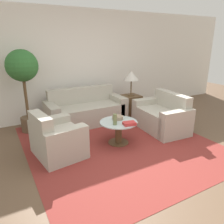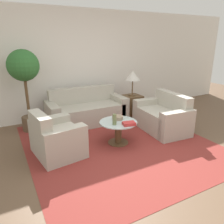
{
  "view_description": "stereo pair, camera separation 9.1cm",
  "coord_description": "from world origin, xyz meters",
  "px_view_note": "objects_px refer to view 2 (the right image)",
  "views": [
    {
      "loc": [
        -1.88,
        -2.46,
        1.87
      ],
      "look_at": [
        0.07,
        1.03,
        0.55
      ],
      "focal_mm": 35.0,
      "sensor_mm": 36.0,
      "label": 1
    },
    {
      "loc": [
        -1.8,
        -2.5,
        1.87
      ],
      "look_at": [
        0.07,
        1.03,
        0.55
      ],
      "focal_mm": 35.0,
      "sensor_mm": 36.0,
      "label": 2
    }
  ],
  "objects_px": {
    "coffee_table": "(118,129)",
    "book_stack": "(129,124)",
    "sofa_main": "(86,111)",
    "table_lamp": "(133,76)",
    "potted_plant": "(24,73)",
    "vase": "(114,119)",
    "bowl": "(118,118)",
    "armchair": "(55,140)",
    "loveseat": "(164,117)"
  },
  "relations": [
    {
      "from": "sofa_main",
      "to": "table_lamp",
      "type": "xyz_separation_m",
      "value": [
        1.22,
        -0.08,
        0.74
      ]
    },
    {
      "from": "loveseat",
      "to": "bowl",
      "type": "relative_size",
      "value": 6.03
    },
    {
      "from": "potted_plant",
      "to": "bowl",
      "type": "height_order",
      "value": "potted_plant"
    },
    {
      "from": "loveseat",
      "to": "sofa_main",
      "type": "bearing_deg",
      "value": -128.28
    },
    {
      "from": "book_stack",
      "to": "bowl",
      "type": "bearing_deg",
      "value": 107.34
    },
    {
      "from": "sofa_main",
      "to": "vase",
      "type": "height_order",
      "value": "sofa_main"
    },
    {
      "from": "sofa_main",
      "to": "table_lamp",
      "type": "height_order",
      "value": "table_lamp"
    },
    {
      "from": "bowl",
      "to": "book_stack",
      "type": "height_order",
      "value": "bowl"
    },
    {
      "from": "armchair",
      "to": "vase",
      "type": "distance_m",
      "value": 1.08
    },
    {
      "from": "armchair",
      "to": "bowl",
      "type": "height_order",
      "value": "armchair"
    },
    {
      "from": "table_lamp",
      "to": "vase",
      "type": "height_order",
      "value": "table_lamp"
    },
    {
      "from": "armchair",
      "to": "vase",
      "type": "height_order",
      "value": "armchair"
    },
    {
      "from": "sofa_main",
      "to": "coffee_table",
      "type": "height_order",
      "value": "sofa_main"
    },
    {
      "from": "sofa_main",
      "to": "bowl",
      "type": "height_order",
      "value": "sofa_main"
    },
    {
      "from": "potted_plant",
      "to": "coffee_table",
      "type": "bearing_deg",
      "value": -46.37
    },
    {
      "from": "sofa_main",
      "to": "coffee_table",
      "type": "relative_size",
      "value": 2.59
    },
    {
      "from": "potted_plant",
      "to": "vase",
      "type": "bearing_deg",
      "value": -51.04
    },
    {
      "from": "potted_plant",
      "to": "book_stack",
      "type": "distance_m",
      "value": 2.35
    },
    {
      "from": "coffee_table",
      "to": "vase",
      "type": "relative_size",
      "value": 3.56
    },
    {
      "from": "sofa_main",
      "to": "table_lamp",
      "type": "relative_size",
      "value": 2.94
    },
    {
      "from": "sofa_main",
      "to": "coffee_table",
      "type": "bearing_deg",
      "value": -85.01
    },
    {
      "from": "sofa_main",
      "to": "armchair",
      "type": "relative_size",
      "value": 1.94
    },
    {
      "from": "table_lamp",
      "to": "potted_plant",
      "type": "distance_m",
      "value": 2.49
    },
    {
      "from": "coffee_table",
      "to": "table_lamp",
      "type": "relative_size",
      "value": 1.13
    },
    {
      "from": "sofa_main",
      "to": "book_stack",
      "type": "bearing_deg",
      "value": -82.55
    },
    {
      "from": "sofa_main",
      "to": "table_lamp",
      "type": "bearing_deg",
      "value": -3.88
    },
    {
      "from": "armchair",
      "to": "coffee_table",
      "type": "xyz_separation_m",
      "value": [
        1.16,
        -0.11,
        -0.0
      ]
    },
    {
      "from": "potted_plant",
      "to": "vase",
      "type": "xyz_separation_m",
      "value": [
        1.24,
        -1.53,
        -0.71
      ]
    },
    {
      "from": "loveseat",
      "to": "coffee_table",
      "type": "relative_size",
      "value": 1.81
    },
    {
      "from": "sofa_main",
      "to": "potted_plant",
      "type": "distance_m",
      "value": 1.58
    },
    {
      "from": "vase",
      "to": "potted_plant",
      "type": "bearing_deg",
      "value": 128.96
    },
    {
      "from": "armchair",
      "to": "table_lamp",
      "type": "height_order",
      "value": "table_lamp"
    },
    {
      "from": "loveseat",
      "to": "vase",
      "type": "bearing_deg",
      "value": -76.71
    },
    {
      "from": "coffee_table",
      "to": "book_stack",
      "type": "bearing_deg",
      "value": -69.21
    },
    {
      "from": "loveseat",
      "to": "vase",
      "type": "xyz_separation_m",
      "value": [
        -1.33,
        -0.22,
        0.25
      ]
    },
    {
      "from": "loveseat",
      "to": "potted_plant",
      "type": "relative_size",
      "value": 0.74
    },
    {
      "from": "coffee_table",
      "to": "vase",
      "type": "xyz_separation_m",
      "value": [
        -0.13,
        -0.09,
        0.25
      ]
    },
    {
      "from": "potted_plant",
      "to": "book_stack",
      "type": "xyz_separation_m",
      "value": [
        1.46,
        -1.67,
        -0.78
      ]
    },
    {
      "from": "bowl",
      "to": "book_stack",
      "type": "bearing_deg",
      "value": -84.65
    },
    {
      "from": "vase",
      "to": "armchair",
      "type": "bearing_deg",
      "value": 169.02
    },
    {
      "from": "armchair",
      "to": "loveseat",
      "type": "distance_m",
      "value": 2.36
    },
    {
      "from": "loveseat",
      "to": "table_lamp",
      "type": "bearing_deg",
      "value": -171.13
    },
    {
      "from": "vase",
      "to": "table_lamp",
      "type": "bearing_deg",
      "value": 47.09
    },
    {
      "from": "bowl",
      "to": "armchair",
      "type": "bearing_deg",
      "value": -179.26
    },
    {
      "from": "bowl",
      "to": "book_stack",
      "type": "xyz_separation_m",
      "value": [
        0.03,
        -0.35,
        -0.01
      ]
    },
    {
      "from": "coffee_table",
      "to": "book_stack",
      "type": "height_order",
      "value": "book_stack"
    },
    {
      "from": "sofa_main",
      "to": "book_stack",
      "type": "relative_size",
      "value": 7.34
    },
    {
      "from": "loveseat",
      "to": "vase",
      "type": "relative_size",
      "value": 6.44
    },
    {
      "from": "table_lamp",
      "to": "sofa_main",
      "type": "bearing_deg",
      "value": 176.12
    },
    {
      "from": "armchair",
      "to": "bowl",
      "type": "xyz_separation_m",
      "value": [
        1.22,
        0.02,
        0.18
      ]
    }
  ]
}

